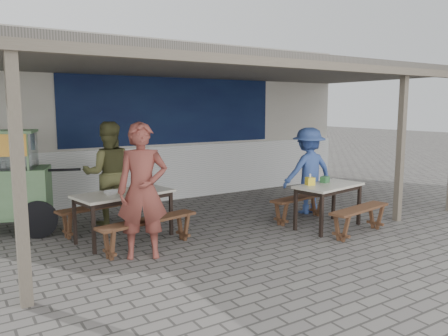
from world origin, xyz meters
name	(u,v)px	position (x,y,z in m)	size (l,w,h in m)	color
ground	(264,228)	(0.00, 0.00, 0.00)	(60.00, 60.00, 0.00)	#605C57
back_wall	(171,121)	(0.00, 3.58, 1.72)	(9.00, 1.28, 3.50)	beige
warung_roof	(236,70)	(0.02, 0.90, 2.71)	(9.00, 4.21, 2.81)	#5D5750
table_left	(124,197)	(-2.23, 0.66, 0.67)	(1.58, 0.99, 0.75)	silver
bench_left_street	(149,226)	(-2.11, 0.02, 0.34)	(1.59, 0.58, 0.45)	brown
bench_left_wall	(104,211)	(-2.36, 1.30, 0.34)	(1.59, 0.58, 0.45)	brown
table_right	(329,189)	(0.95, -0.55, 0.67)	(1.32, 0.84, 0.75)	silver
bench_right_street	(360,215)	(1.05, -1.14, 0.33)	(1.36, 0.50, 0.45)	brown
bench_right_wall	(300,203)	(0.85, 0.05, 0.33)	(1.36, 0.50, 0.45)	brown
patron_street_side	(143,191)	(-2.29, -0.25, 0.93)	(0.68, 0.45, 1.86)	brown
patron_wall_side	(109,173)	(-2.13, 1.70, 0.90)	(0.88, 0.68, 1.81)	brown
patron_right_table	(308,171)	(1.38, 0.42, 0.83)	(1.08, 0.62, 1.67)	#3C59A5
tissue_box	(310,181)	(0.64, -0.41, 0.82)	(0.13, 0.13, 0.13)	yellow
donation_box	(325,179)	(1.03, -0.37, 0.80)	(0.16, 0.11, 0.11)	#2F6A3A
condiment_jar	(132,185)	(-1.99, 0.94, 0.80)	(0.09, 0.09, 0.10)	white
condiment_bowl	(111,193)	(-2.46, 0.58, 0.78)	(0.22, 0.22, 0.05)	white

